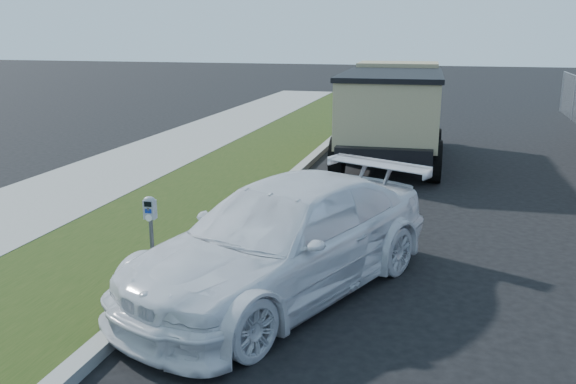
# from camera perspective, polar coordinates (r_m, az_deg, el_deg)

# --- Properties ---
(ground) EXTENTS (120.00, 120.00, 0.00)m
(ground) POSITION_cam_1_polar(r_m,az_deg,el_deg) (9.17, 6.94, -8.19)
(ground) COLOR black
(ground) RESTS_ON ground
(streetside) EXTENTS (6.12, 50.00, 0.15)m
(streetside) POSITION_cam_1_polar(r_m,az_deg,el_deg) (12.81, -17.11, -1.70)
(streetside) COLOR gray
(streetside) RESTS_ON ground
(parking_meter) EXTENTS (0.17, 0.12, 1.24)m
(parking_meter) POSITION_cam_1_polar(r_m,az_deg,el_deg) (8.72, -12.74, -2.58)
(parking_meter) COLOR #3F4247
(parking_meter) RESTS_ON ground
(white_wagon) EXTENTS (4.15, 5.73, 1.54)m
(white_wagon) POSITION_cam_1_polar(r_m,az_deg,el_deg) (8.54, -0.03, -4.29)
(white_wagon) COLOR white
(white_wagon) RESTS_ON ground
(dump_truck) EXTENTS (2.92, 6.82, 2.63)m
(dump_truck) POSITION_cam_1_polar(r_m,az_deg,el_deg) (17.72, 9.80, 7.84)
(dump_truck) COLOR black
(dump_truck) RESTS_ON ground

